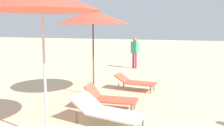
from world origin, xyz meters
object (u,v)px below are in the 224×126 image
Objects in this scene: umbrella_farthest at (93,17)px; lounger_farthest_inland at (110,98)px; person_walking_near at (135,50)px; lounger_second_shoreside at (107,111)px; lounger_farthest_shoreside at (135,82)px.

umbrella_farthest is 1.96× the size of lounger_farthest_inland.
person_walking_near reaches higher than lounger_farthest_inland.
umbrella_farthest is 1.69× the size of person_walking_near.
lounger_farthest_inland is at bearing 117.07° from lounger_second_shoreside.
lounger_second_shoreside is at bearing -83.07° from lounger_farthest_shoreside.
lounger_farthest_shoreside is at bearing 44.72° from umbrella_farthest.
umbrella_farthest is 2.57m from lounger_farthest_shoreside.
lounger_farthest_inland is (-0.27, 0.90, 0.02)m from lounger_second_shoreside.
umbrella_farthest is 2.56m from lounger_farthest_inland.
person_walking_near reaches higher than lounger_second_shoreside.
lounger_second_shoreside is at bearing -144.09° from person_walking_near.
umbrella_farthest is at bearing -153.17° from person_walking_near.
lounger_farthest_shoreside is 0.88× the size of person_walking_near.
lounger_second_shoreside is 1.08× the size of person_walking_near.
lounger_farthest_inland is at bearing -145.01° from person_walking_near.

